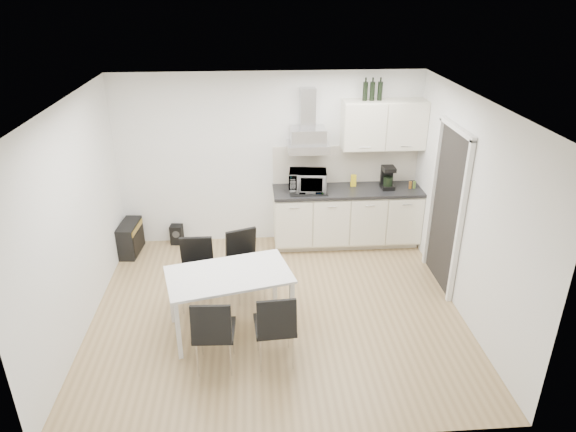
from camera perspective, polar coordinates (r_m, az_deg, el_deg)
name	(u,v)px	position (r m, az deg, el deg)	size (l,w,h in m)	color
ground	(277,310)	(6.51, -1.21, -10.41)	(4.50, 4.50, 0.00)	tan
wall_back	(269,160)	(7.72, -2.09, 6.26)	(4.50, 0.10, 2.60)	white
wall_front	(289,321)	(4.13, 0.11, -11.63)	(4.50, 0.10, 2.60)	white
wall_left	(75,222)	(6.18, -22.63, -0.59)	(0.10, 4.00, 2.60)	white
wall_right	(468,210)	(6.36, 19.36, 0.65)	(0.10, 4.00, 2.60)	white
ceiling	(275,102)	(5.44, -1.46, 12.57)	(4.50, 4.50, 0.00)	white
doorway	(445,210)	(6.91, 17.09, 0.62)	(0.08, 1.04, 2.10)	white
kitchenette	(349,193)	(7.76, 6.82, 2.51)	(2.22, 0.64, 2.52)	beige
dining_table	(229,280)	(5.87, -6.58, -7.07)	(1.52, 1.09, 0.75)	white
chair_far_left	(197,276)	(6.45, -10.13, -6.53)	(0.44, 0.50, 0.88)	black
chair_far_right	(247,266)	(6.57, -4.61, -5.58)	(0.44, 0.50, 0.88)	black
chair_near_left	(214,331)	(5.49, -8.17, -12.57)	(0.44, 0.50, 0.88)	black
chair_near_right	(275,326)	(5.51, -1.48, -12.14)	(0.44, 0.50, 0.88)	black
guitar_amp	(130,238)	(8.02, -17.12, -2.35)	(0.30, 0.60, 0.48)	black
floor_speaker	(177,234)	(8.15, -12.25, -2.01)	(0.18, 0.16, 0.31)	black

